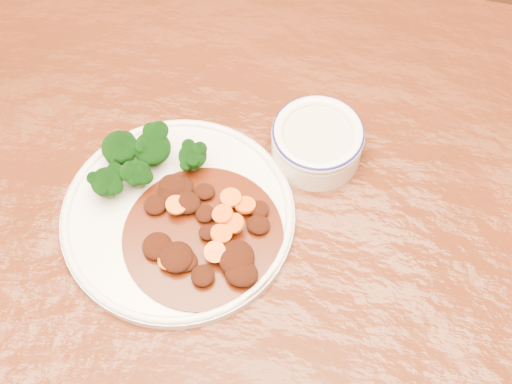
# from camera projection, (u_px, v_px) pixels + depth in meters

# --- Properties ---
(dining_table) EXTENTS (1.56, 1.00, 0.75)m
(dining_table) POSITION_uv_depth(u_px,v_px,m) (240.00, 271.00, 0.87)
(dining_table) COLOR #4F1E0E
(dining_table) RESTS_ON ground
(dinner_plate) EXTENTS (0.27, 0.27, 0.02)m
(dinner_plate) POSITION_uv_depth(u_px,v_px,m) (178.00, 216.00, 0.81)
(dinner_plate) COLOR white
(dinner_plate) RESTS_ON dining_table
(broccoli_florets) EXTENTS (0.12, 0.09, 0.05)m
(broccoli_florets) POSITION_uv_depth(u_px,v_px,m) (139.00, 158.00, 0.82)
(broccoli_florets) COLOR #5A8444
(broccoli_florets) RESTS_ON dinner_plate
(mince_stew) EXTENTS (0.18, 0.18, 0.03)m
(mince_stew) POSITION_uv_depth(u_px,v_px,m) (201.00, 232.00, 0.79)
(mince_stew) COLOR #4C1308
(mince_stew) RESTS_ON dinner_plate
(dip_bowl) EXTENTS (0.11, 0.11, 0.05)m
(dip_bowl) POSITION_uv_depth(u_px,v_px,m) (317.00, 141.00, 0.84)
(dip_bowl) COLOR white
(dip_bowl) RESTS_ON dining_table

